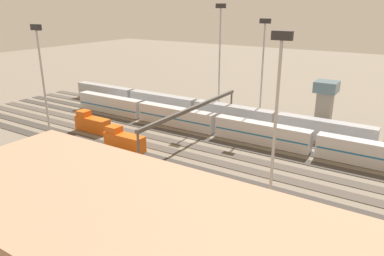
# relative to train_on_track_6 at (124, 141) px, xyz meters

# --- Properties ---
(ground_plane) EXTENTS (400.00, 400.00, 0.00)m
(ground_plane) POSITION_rel_train_on_track_6_xyz_m (-9.64, -12.50, -2.16)
(ground_plane) COLOR #756B5B
(track_bed_0) EXTENTS (140.00, 2.80, 0.12)m
(track_bed_0) POSITION_rel_train_on_track_6_xyz_m (-9.64, -30.00, -2.10)
(track_bed_0) COLOR #4C443D
(track_bed_0) RESTS_ON ground_plane
(track_bed_1) EXTENTS (140.00, 2.80, 0.12)m
(track_bed_1) POSITION_rel_train_on_track_6_xyz_m (-9.64, -25.00, -2.10)
(track_bed_1) COLOR #4C443D
(track_bed_1) RESTS_ON ground_plane
(track_bed_2) EXTENTS (140.00, 2.80, 0.12)m
(track_bed_2) POSITION_rel_train_on_track_6_xyz_m (-9.64, -20.00, -2.10)
(track_bed_2) COLOR #3D3833
(track_bed_2) RESTS_ON ground_plane
(track_bed_3) EXTENTS (140.00, 2.80, 0.12)m
(track_bed_3) POSITION_rel_train_on_track_6_xyz_m (-9.64, -15.00, -2.10)
(track_bed_3) COLOR #3D3833
(track_bed_3) RESTS_ON ground_plane
(track_bed_4) EXTENTS (140.00, 2.80, 0.12)m
(track_bed_4) POSITION_rel_train_on_track_6_xyz_m (-9.64, -10.00, -2.10)
(track_bed_4) COLOR #4C443D
(track_bed_4) RESTS_ON ground_plane
(track_bed_5) EXTENTS (140.00, 2.80, 0.12)m
(track_bed_5) POSITION_rel_train_on_track_6_xyz_m (-9.64, -5.00, -2.10)
(track_bed_5) COLOR #4C443D
(track_bed_5) RESTS_ON ground_plane
(track_bed_6) EXTENTS (140.00, 2.80, 0.12)m
(track_bed_6) POSITION_rel_train_on_track_6_xyz_m (-9.64, 0.00, -2.10)
(track_bed_6) COLOR #3D3833
(track_bed_6) RESTS_ON ground_plane
(track_bed_7) EXTENTS (140.00, 2.80, 0.12)m
(track_bed_7) POSITION_rel_train_on_track_6_xyz_m (-9.64, 5.00, -2.10)
(track_bed_7) COLOR #3D3833
(track_bed_7) RESTS_ON ground_plane
(train_on_track_6) EXTENTS (10.00, 3.00, 5.00)m
(train_on_track_6) POSITION_rel_train_on_track_6_xyz_m (0.00, 0.00, 0.00)
(train_on_track_6) COLOR #D85914
(train_on_track_6) RESTS_ON ground_plane
(train_on_track_2) EXTENTS (95.60, 3.06, 5.00)m
(train_on_track_2) POSITION_rel_train_on_track_6_xyz_m (-12.48, -20.00, 0.45)
(train_on_track_2) COLOR silver
(train_on_track_2) RESTS_ON ground_plane
(train_on_track_0) EXTENTS (119.80, 3.00, 5.00)m
(train_on_track_0) POSITION_rel_train_on_track_6_xyz_m (-12.29, -30.00, 0.46)
(train_on_track_0) COLOR #A8AAB2
(train_on_track_0) RESTS_ON ground_plane
(train_on_track_5) EXTENTS (10.00, 3.00, 5.00)m
(train_on_track_5) POSITION_rel_train_on_track_6_xyz_m (15.56, -5.00, 0.00)
(train_on_track_5) COLOR #D85914
(train_on_track_5) RESTS_ON ground_plane
(light_mast_0) EXTENTS (2.80, 0.70, 31.27)m
(light_mast_0) POSITION_rel_train_on_track_6_xyz_m (-5.75, -33.54, 17.38)
(light_mast_0) COLOR #9EA0A5
(light_mast_0) RESTS_ON ground_plane
(light_mast_1) EXTENTS (2.80, 0.70, 27.83)m
(light_mast_1) POSITION_rel_train_on_track_6_xyz_m (-37.66, 8.77, 15.52)
(light_mast_1) COLOR #9EA0A5
(light_mast_1) RESTS_ON ground_plane
(light_mast_2) EXTENTS (2.80, 0.70, 27.76)m
(light_mast_2) POSITION_rel_train_on_track_6_xyz_m (-18.73, -32.79, 15.48)
(light_mast_2) COLOR #9EA0A5
(light_mast_2) RESTS_ON ground_plane
(light_mast_3) EXTENTS (2.80, 0.70, 27.24)m
(light_mast_3) POSITION_rel_train_on_track_6_xyz_m (14.23, 8.39, 15.20)
(light_mast_3) COLOR #9EA0A5
(light_mast_3) RESTS_ON ground_plane
(signal_gantry) EXTENTS (0.70, 40.00, 8.80)m
(signal_gantry) POSITION_rel_train_on_track_6_xyz_m (-10.55, -12.50, 5.58)
(signal_gantry) COLOR #4C4742
(signal_gantry) RESTS_ON ground_plane
(maintenance_shed) EXTENTS (51.34, 21.37, 12.25)m
(maintenance_shed) POSITION_rel_train_on_track_6_xyz_m (-31.50, 32.75, 3.96)
(maintenance_shed) COLOR tan
(maintenance_shed) RESTS_ON ground_plane
(control_tower) EXTENTS (6.00, 6.00, 11.08)m
(control_tower) POSITION_rel_train_on_track_6_xyz_m (-32.10, -47.00, 4.40)
(control_tower) COLOR gray
(control_tower) RESTS_ON ground_plane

